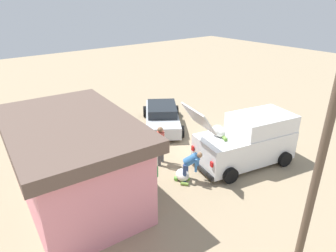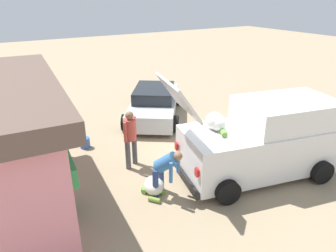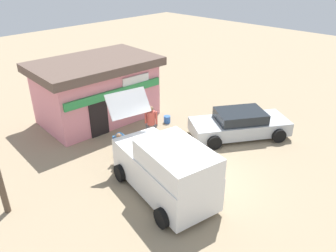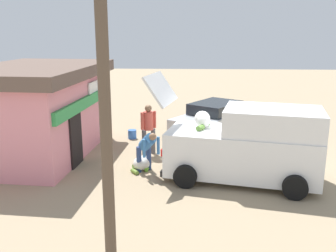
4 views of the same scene
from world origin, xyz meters
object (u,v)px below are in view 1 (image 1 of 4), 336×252
delivery_van (248,140)px  unloaded_banana_pile (182,175)px  storefront_bar (75,161)px  vendor_standing (160,143)px  paint_bucket (122,149)px  parked_sedan (162,116)px  customer_bending (191,163)px

delivery_van → unloaded_banana_pile: size_ratio=5.57×
delivery_van → unloaded_banana_pile: delivery_van is taller
storefront_bar → delivery_van: bearing=-106.7°
delivery_van → vendor_standing: (2.15, 3.00, -0.03)m
storefront_bar → paint_bucket: size_ratio=17.77×
storefront_bar → delivery_van: size_ratio=1.22×
unloaded_banana_pile → paint_bucket: size_ratio=2.61×
unloaded_banana_pile → storefront_bar: bearing=69.6°
unloaded_banana_pile → paint_bucket: (3.36, 0.77, -0.02)m
storefront_bar → parked_sedan: size_ratio=1.33×
unloaded_banana_pile → delivery_van: bearing=-102.0°
storefront_bar → paint_bucket: bearing=-55.0°
vendor_standing → customer_bending: (-1.75, -0.13, -0.20)m
parked_sedan → customer_bending: customer_bending is taller
customer_bending → storefront_bar: bearing=67.3°
delivery_van → customer_bending: delivery_van is taller
paint_bucket → unloaded_banana_pile: bearing=-167.0°
storefront_bar → delivery_van: 7.02m
delivery_van → paint_bucket: 5.62m
unloaded_banana_pile → parked_sedan: bearing=-28.5°
vendor_standing → paint_bucket: vendor_standing is taller
unloaded_banana_pile → vendor_standing: bearing=-2.6°
customer_bending → paint_bucket: customer_bending is taller
parked_sedan → delivery_van: bearing=-174.3°
customer_bending → parked_sedan: bearing=-25.4°
parked_sedan → unloaded_banana_pile: size_ratio=5.13×
customer_bending → paint_bucket: bearing=15.1°
delivery_van → vendor_standing: size_ratio=2.90×
customer_bending → paint_bucket: size_ratio=3.79×
delivery_van → customer_bending: size_ratio=3.83×
vendor_standing → storefront_bar: bearing=92.2°
delivery_van → paint_bucket: bearing=43.7°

